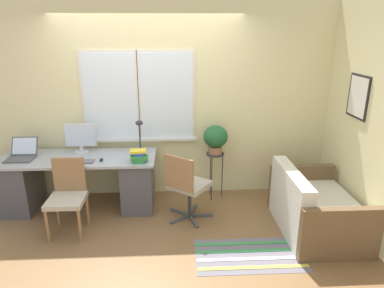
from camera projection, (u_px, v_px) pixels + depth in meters
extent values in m
plane|color=brown|center=(150.00, 218.00, 4.39)|extent=(14.00, 14.00, 0.00)
cube|color=beige|center=(150.00, 102.00, 4.72)|extent=(9.00, 0.06, 2.70)
cube|color=silver|center=(110.00, 97.00, 4.63)|extent=(0.77, 0.02, 1.24)
cube|color=white|center=(110.00, 97.00, 4.62)|extent=(0.70, 0.01, 1.17)
cube|color=silver|center=(167.00, 97.00, 4.66)|extent=(0.77, 0.02, 1.24)
cube|color=white|center=(167.00, 97.00, 4.65)|extent=(0.70, 0.01, 1.17)
cube|color=silver|center=(141.00, 139.00, 4.84)|extent=(1.58, 0.11, 0.04)
cube|color=beige|center=(358.00, 113.00, 4.09)|extent=(0.06, 9.00, 2.70)
cube|color=black|center=(358.00, 97.00, 4.00)|extent=(0.02, 0.43, 0.51)
cube|color=silver|center=(358.00, 97.00, 4.00)|extent=(0.01, 0.38, 0.46)
cube|color=#9EA3A8|center=(77.00, 158.00, 4.46)|extent=(2.03, 0.71, 0.03)
cube|color=#4C4C51|center=(21.00, 185.00, 4.54)|extent=(0.40, 0.63, 0.69)
cube|color=#4C4C51|center=(138.00, 182.00, 4.61)|extent=(0.40, 0.63, 0.69)
cube|color=#4C4C51|center=(20.00, 159.00, 4.36)|extent=(0.34, 0.25, 0.02)
cube|color=#4C4C51|center=(25.00, 146.00, 4.49)|extent=(0.34, 0.12, 0.22)
cube|color=silver|center=(24.00, 146.00, 4.49)|extent=(0.30, 0.11, 0.19)
cylinder|color=silver|center=(82.00, 152.00, 4.64)|extent=(0.20, 0.20, 0.02)
cylinder|color=silver|center=(82.00, 148.00, 4.62)|extent=(0.05, 0.05, 0.08)
cube|color=silver|center=(80.00, 135.00, 4.57)|extent=(0.41, 0.02, 0.32)
cube|color=silver|center=(80.00, 135.00, 4.56)|extent=(0.38, 0.01, 0.29)
cube|color=slate|center=(77.00, 162.00, 4.28)|extent=(0.42, 0.14, 0.02)
ellipsoid|color=black|center=(101.00, 160.00, 4.32)|extent=(0.04, 0.07, 0.04)
cylinder|color=#2D2D33|center=(141.00, 151.00, 4.66)|extent=(0.14, 0.14, 0.01)
cylinder|color=#2D2D33|center=(140.00, 138.00, 4.60)|extent=(0.02, 0.02, 0.37)
ellipsoid|color=#2D2D33|center=(139.00, 123.00, 4.54)|extent=(0.10, 0.10, 0.07)
cube|color=green|center=(139.00, 161.00, 4.28)|extent=(0.16, 0.13, 0.04)
cube|color=green|center=(139.00, 158.00, 4.28)|extent=(0.21, 0.14, 0.03)
cube|color=green|center=(138.00, 156.00, 4.26)|extent=(0.22, 0.18, 0.03)
cube|color=#2851B2|center=(139.00, 153.00, 4.26)|extent=(0.17, 0.17, 0.04)
cube|color=yellow|center=(138.00, 151.00, 4.24)|extent=(0.21, 0.15, 0.03)
cylinder|color=olive|center=(47.00, 225.00, 3.84)|extent=(0.04, 0.04, 0.42)
cylinder|color=olive|center=(80.00, 225.00, 3.86)|extent=(0.04, 0.04, 0.42)
cylinder|color=olive|center=(58.00, 209.00, 4.19)|extent=(0.04, 0.04, 0.42)
cylinder|color=olive|center=(87.00, 209.00, 4.20)|extent=(0.04, 0.04, 0.42)
cube|color=#B2A893|center=(66.00, 201.00, 3.96)|extent=(0.42, 0.40, 0.06)
cube|color=olive|center=(69.00, 174.00, 4.08)|extent=(0.38, 0.03, 0.42)
cube|color=#47474C|center=(180.00, 212.00, 4.51)|extent=(0.26, 0.21, 0.03)
cube|color=#47474C|center=(180.00, 219.00, 4.34)|extent=(0.27, 0.20, 0.03)
cube|color=#47474C|center=(194.00, 221.00, 4.29)|extent=(0.12, 0.30, 0.03)
cube|color=#47474C|center=(201.00, 215.00, 4.43)|extent=(0.30, 0.04, 0.03)
cube|color=#47474C|center=(193.00, 210.00, 4.56)|extent=(0.13, 0.29, 0.03)
cylinder|color=#333338|center=(190.00, 201.00, 4.36)|extent=(0.04, 0.04, 0.40)
cube|color=#B2A893|center=(189.00, 185.00, 4.29)|extent=(0.61, 0.60, 0.06)
cube|color=olive|center=(179.00, 173.00, 4.04)|extent=(0.35, 0.27, 0.41)
cube|color=silver|center=(317.00, 215.00, 4.08)|extent=(0.85, 1.06, 0.41)
cube|color=silver|center=(291.00, 186.00, 3.94)|extent=(0.16, 1.06, 0.36)
cube|color=brown|center=(340.00, 235.00, 3.50)|extent=(0.85, 0.09, 0.60)
cube|color=brown|center=(301.00, 186.00, 4.59)|extent=(0.85, 0.09, 0.60)
cylinder|color=#333338|center=(215.00, 154.00, 4.74)|extent=(0.25, 0.25, 0.02)
cylinder|color=#333338|center=(222.00, 176.00, 4.85)|extent=(0.01, 0.01, 0.66)
cylinder|color=#333338|center=(210.00, 174.00, 4.93)|extent=(0.01, 0.01, 0.66)
cylinder|color=#333338|center=(212.00, 179.00, 4.76)|extent=(0.01, 0.01, 0.66)
cylinder|color=#9E6B4C|center=(215.00, 150.00, 4.72)|extent=(0.18, 0.18, 0.10)
ellipsoid|color=#235B2D|center=(216.00, 136.00, 4.66)|extent=(0.33, 0.33, 0.30)
cube|color=slate|center=(249.00, 255.00, 3.67)|extent=(1.17, 0.62, 0.01)
cube|color=#DBCC4C|center=(254.00, 267.00, 3.47)|extent=(1.14, 0.05, 0.00)
cube|color=white|center=(251.00, 259.00, 3.60)|extent=(1.14, 0.05, 0.00)
cube|color=#388E4C|center=(248.00, 251.00, 3.73)|extent=(1.14, 0.05, 0.00)
cube|color=#388E4C|center=(246.00, 243.00, 3.86)|extent=(1.14, 0.05, 0.00)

